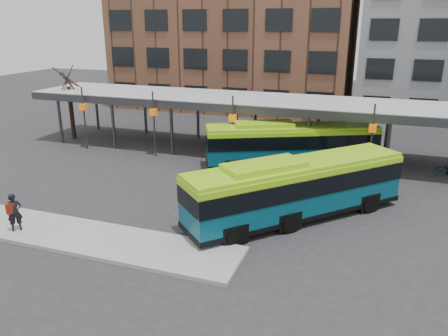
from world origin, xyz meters
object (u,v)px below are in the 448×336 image
at_px(bus_rear, 291,144).
at_px(pedestrian, 14,212).
at_px(bus_front, 296,187).
at_px(tree, 71,110).

height_order(bus_rear, pedestrian, bus_rear).
bearing_deg(bus_front, pedestrian, 160.10).
height_order(tree, bus_front, tree).
height_order(tree, pedestrian, tree).
xyz_separation_m(bus_front, bus_rear, (-1.88, 8.12, -0.03)).
height_order(bus_front, bus_rear, bus_front).
bearing_deg(bus_rear, bus_front, -102.04).
distance_m(bus_rear, pedestrian, 17.38).
xyz_separation_m(tree, bus_front, (20.74, -9.59, -0.75)).
bearing_deg(bus_front, tree, 108.59).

